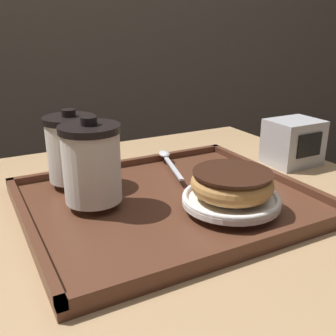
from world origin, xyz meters
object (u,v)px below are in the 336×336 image
(coffee_cup_front, at_px, (92,163))
(spoon, at_px, (167,158))
(coffee_cup_rear, at_px, (72,148))
(napkin_dispenser, at_px, (293,142))
(donut_chocolate_glazed, at_px, (232,183))

(coffee_cup_front, height_order, spoon, coffee_cup_front)
(coffee_cup_rear, height_order, napkin_dispenser, coffee_cup_rear)
(donut_chocolate_glazed, height_order, spoon, donut_chocolate_glazed)
(coffee_cup_front, bearing_deg, donut_chocolate_glazed, -32.00)
(coffee_cup_rear, bearing_deg, napkin_dispenser, -8.67)
(donut_chocolate_glazed, distance_m, napkin_dispenser, 0.29)
(coffee_cup_rear, xyz_separation_m, donut_chocolate_glazed, (0.18, -0.21, -0.02))
(coffee_cup_rear, height_order, donut_chocolate_glazed, coffee_cup_rear)
(coffee_cup_front, relative_size, coffee_cup_rear, 1.06)
(coffee_cup_rear, distance_m, donut_chocolate_glazed, 0.27)
(napkin_dispenser, bearing_deg, donut_chocolate_glazed, -151.78)
(spoon, bearing_deg, napkin_dispenser, -92.18)
(coffee_cup_rear, xyz_separation_m, spoon, (0.19, 0.01, -0.05))
(coffee_cup_front, height_order, coffee_cup_rear, coffee_cup_front)
(coffee_cup_rear, xyz_separation_m, napkin_dispenser, (0.44, -0.07, -0.03))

